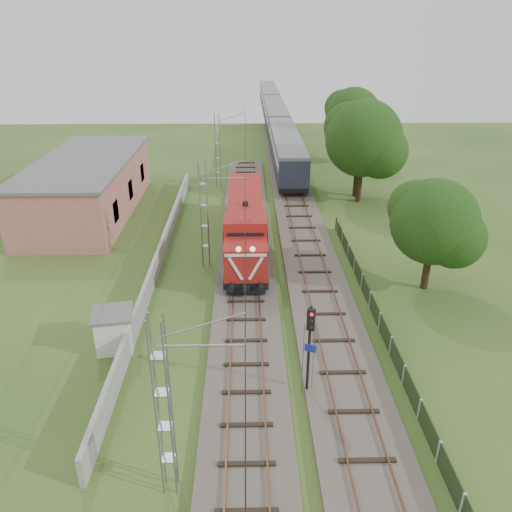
{
  "coord_description": "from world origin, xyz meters",
  "views": [
    {
      "loc": [
        0.08,
        -22.09,
        16.82
      ],
      "look_at": [
        0.71,
        8.87,
        2.2
      ],
      "focal_mm": 35.0,
      "sensor_mm": 36.0,
      "label": 1
    }
  ],
  "objects_px": {
    "locomotive": "(246,223)",
    "coach_rake": "(275,115)",
    "relay_hut": "(114,330)",
    "signal_post": "(310,336)"
  },
  "relations": [
    {
      "from": "locomotive",
      "to": "relay_hut",
      "type": "distance_m",
      "value": 15.43
    },
    {
      "from": "coach_rake",
      "to": "relay_hut",
      "type": "distance_m",
      "value": 62.82
    },
    {
      "from": "locomotive",
      "to": "signal_post",
      "type": "xyz_separation_m",
      "value": [
        3.0,
        -17.73,
        1.22
      ]
    },
    {
      "from": "signal_post",
      "to": "relay_hut",
      "type": "xyz_separation_m",
      "value": [
        -10.4,
        4.24,
        -2.3
      ]
    },
    {
      "from": "locomotive",
      "to": "coach_rake",
      "type": "xyz_separation_m",
      "value": [
        5.0,
        48.07,
        0.41
      ]
    },
    {
      "from": "coach_rake",
      "to": "relay_hut",
      "type": "bearing_deg",
      "value": -101.39
    },
    {
      "from": "coach_rake",
      "to": "relay_hut",
      "type": "xyz_separation_m",
      "value": [
        -12.4,
        -61.56,
        -1.49
      ]
    },
    {
      "from": "coach_rake",
      "to": "signal_post",
      "type": "relative_size",
      "value": 14.29
    },
    {
      "from": "locomotive",
      "to": "coach_rake",
      "type": "relative_size",
      "value": 0.24
    },
    {
      "from": "coach_rake",
      "to": "relay_hut",
      "type": "relative_size",
      "value": 28.42
    }
  ]
}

